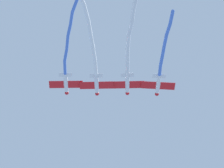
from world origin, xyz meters
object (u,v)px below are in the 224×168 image
object	(u,v)px
airplane_lead	(158,85)
airplane_slot	(66,84)
airplane_right_wing	(97,85)
airplane_left_wing	(127,84)

from	to	relation	value
airplane_lead	airplane_slot	world-z (taller)	airplane_slot
airplane_lead	airplane_slot	bearing A→B (deg)	86.91
airplane_slot	airplane_right_wing	bearing A→B (deg)	-88.95
airplane_left_wing	airplane_slot	world-z (taller)	same
airplane_right_wing	airplane_left_wing	bearing A→B (deg)	-88.33
airplane_lead	airplane_slot	distance (m)	20.89
airplane_left_wing	airplane_slot	size ratio (longest dim) A/B	1.00
airplane_left_wing	airplane_right_wing	bearing A→B (deg)	91.59
airplane_left_wing	airplane_right_wing	world-z (taller)	airplane_left_wing
airplane_lead	airplane_right_wing	xyz separation A→B (m)	(-8.78, -10.80, 0.00)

